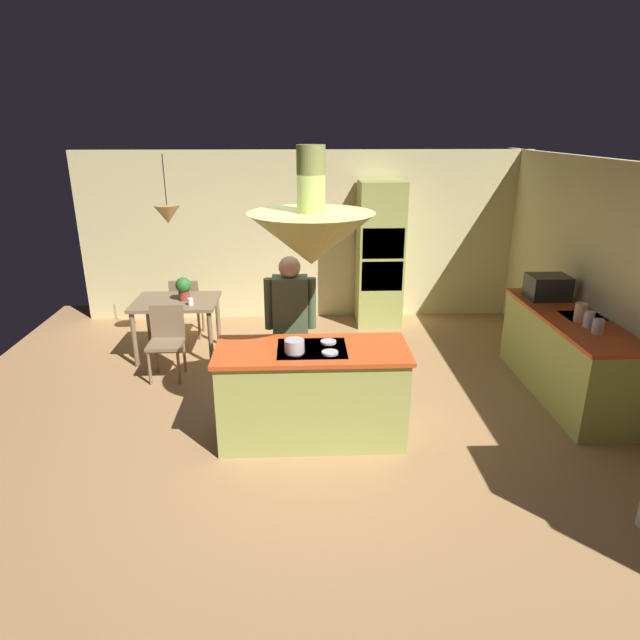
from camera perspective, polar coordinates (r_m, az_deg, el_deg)
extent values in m
plane|color=#AD7F51|center=(5.65, -0.86, -10.99)|extent=(8.16, 8.16, 0.00)
cube|color=beige|center=(8.46, -1.55, 8.73)|extent=(6.80, 0.10, 2.55)
cube|color=beige|center=(6.45, 29.24, 2.69)|extent=(0.10, 7.20, 2.55)
cube|color=#A8B259|center=(5.26, -0.82, -7.90)|extent=(1.74, 0.70, 0.90)
cube|color=#D14C1E|center=(5.06, -0.85, -3.20)|extent=(1.80, 0.76, 0.04)
cube|color=black|center=(5.05, -0.85, -3.04)|extent=(0.64, 0.52, 0.01)
cylinder|color=#B2B2B7|center=(4.93, -2.67, -3.49)|extent=(0.15, 0.15, 0.02)
cylinder|color=#B2B2B7|center=(4.93, 1.05, -3.43)|extent=(0.15, 0.15, 0.02)
cylinder|color=#B2B2B7|center=(5.17, -2.67, -2.36)|extent=(0.15, 0.15, 0.02)
cylinder|color=#B2B2B7|center=(5.17, 0.88, -2.30)|extent=(0.15, 0.15, 0.02)
cube|color=#A8B259|center=(6.67, 24.20, -3.56)|extent=(0.62, 2.12, 0.90)
cube|color=#D14C1E|center=(6.51, 24.77, 0.24)|extent=(0.66, 2.16, 0.04)
cube|color=#B2B2B7|center=(6.60, 25.90, -0.24)|extent=(0.48, 0.36, 0.16)
cube|color=#A8B259|center=(8.21, 6.26, 6.82)|extent=(0.66, 0.62, 2.14)
cube|color=black|center=(7.88, 6.63, 7.96)|extent=(0.60, 0.04, 0.44)
cube|color=black|center=(7.99, 6.50, 4.59)|extent=(0.60, 0.04, 0.44)
cube|color=#83694C|center=(7.27, -14.85, 1.86)|extent=(1.07, 0.82, 0.04)
cylinder|color=#83694C|center=(7.19, -18.83, -1.97)|extent=(0.06, 0.06, 0.72)
cylinder|color=#83694C|center=(6.98, -11.37, -1.92)|extent=(0.06, 0.06, 0.72)
cylinder|color=#83694C|center=(7.82, -17.47, -0.08)|extent=(0.06, 0.06, 0.72)
cylinder|color=#83694C|center=(7.63, -10.60, 0.02)|extent=(0.06, 0.06, 0.72)
cylinder|color=tan|center=(5.86, -3.88, -5.34)|extent=(0.14, 0.14, 0.82)
cylinder|color=tan|center=(5.86, -2.11, -5.31)|extent=(0.14, 0.14, 0.82)
cube|color=#4C6042|center=(5.59, -3.13, 1.42)|extent=(0.36, 0.22, 0.63)
cylinder|color=#4C6042|center=(5.59, -5.39, 1.69)|extent=(0.09, 0.09, 0.54)
cylinder|color=#4C6042|center=(5.58, -0.88, 1.75)|extent=(0.09, 0.09, 0.54)
sphere|color=tan|center=(5.48, -3.21, 5.54)|extent=(0.22, 0.22, 0.22)
cone|color=#A8B259|center=(4.75, -0.91, 8.49)|extent=(1.10, 1.10, 0.45)
cylinder|color=#A8B259|center=(4.68, -0.95, 14.51)|extent=(0.24, 0.24, 0.55)
cone|color=#E0B266|center=(7.02, -15.65, 10.59)|extent=(0.32, 0.32, 0.22)
cylinder|color=black|center=(6.97, -15.97, 13.91)|extent=(0.01, 0.01, 0.60)
cube|color=#83694C|center=(6.71, -15.85, -2.45)|extent=(0.40, 0.40, 0.04)
cube|color=#83694C|center=(6.80, -15.69, -0.16)|extent=(0.40, 0.04, 0.42)
cylinder|color=#83694C|center=(6.69, -17.41, -4.79)|extent=(0.04, 0.04, 0.43)
cylinder|color=#83694C|center=(6.61, -14.55, -4.80)|extent=(0.04, 0.04, 0.43)
cylinder|color=#83694C|center=(6.99, -16.73, -3.64)|extent=(0.04, 0.04, 0.43)
cylinder|color=#83694C|center=(6.91, -14.00, -3.64)|extent=(0.04, 0.04, 0.43)
cube|color=#83694C|center=(8.02, -13.64, 1.37)|extent=(0.40, 0.40, 0.04)
cube|color=#83694C|center=(7.78, -14.01, 2.49)|extent=(0.40, 0.04, 0.42)
cylinder|color=#83694C|center=(8.22, -12.14, 0.28)|extent=(0.04, 0.04, 0.43)
cylinder|color=#83694C|center=(8.28, -14.46, 0.24)|extent=(0.04, 0.04, 0.43)
cylinder|color=#83694C|center=(7.90, -12.53, -0.54)|extent=(0.04, 0.04, 0.43)
cylinder|color=#83694C|center=(7.97, -14.93, -0.57)|extent=(0.04, 0.04, 0.43)
cylinder|color=#99382D|center=(7.22, -14.01, 2.50)|extent=(0.14, 0.14, 0.12)
sphere|color=#2D722D|center=(7.19, -14.10, 3.56)|extent=(0.20, 0.20, 0.20)
cylinder|color=white|center=(7.01, -13.40, 1.88)|extent=(0.07, 0.07, 0.09)
cylinder|color=silver|center=(6.05, 27.06, -0.60)|extent=(0.11, 0.11, 0.15)
cylinder|color=silver|center=(6.19, 26.30, 0.06)|extent=(0.10, 0.10, 0.17)
cylinder|color=#E0B78C|center=(6.34, 25.58, 0.73)|extent=(0.12, 0.12, 0.20)
cube|color=#232326|center=(7.01, 22.71, 3.20)|extent=(0.46, 0.36, 0.28)
cylinder|color=#B2B2B7|center=(4.90, -2.69, -2.74)|extent=(0.18, 0.18, 0.12)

